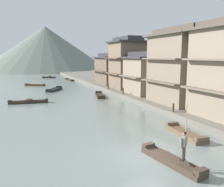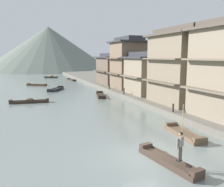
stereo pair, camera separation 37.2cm
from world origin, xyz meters
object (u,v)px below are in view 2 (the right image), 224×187
object	(u,v)px
boat_moored_second	(71,80)
boat_midriver_drifting	(56,89)
house_waterfront_narrow	(128,63)
boatman_person	(181,143)
boat_moored_third	(51,77)
house_waterfront_second	(179,67)
boat_foreground_poled	(168,161)
mooring_post_dock_mid	(124,91)
boat_midriver_upstream	(101,95)
boat_upstream_distant	(37,85)
house_waterfront_tall	(145,73)
boat_moored_nearest	(29,101)
mooring_post_dock_near	(173,108)
house_waterfront_far	(113,69)
mooring_post_dock_far	(109,86)
boat_moored_far	(184,134)

from	to	relation	value
boat_moored_second	boat_midriver_drifting	bearing A→B (deg)	-110.14
house_waterfront_narrow	boatman_person	bearing A→B (deg)	-109.48
boat_moored_third	house_waterfront_second	distance (m)	47.79
boat_foreground_poled	mooring_post_dock_mid	bearing A→B (deg)	72.77
boat_foreground_poled	boat_midriver_upstream	world-z (taller)	boat_foreground_poled
boat_midriver_upstream	house_waterfront_narrow	xyz separation A→B (m)	(6.10, 3.15, 4.75)
house_waterfront_second	boatman_person	bearing A→B (deg)	-126.14
boat_midriver_drifting	boat_upstream_distant	distance (m)	9.08
boat_upstream_distant	house_waterfront_tall	xyz separation A→B (m)	(14.21, -20.92, 3.46)
boat_moored_nearest	house_waterfront_narrow	size ratio (longest dim) A/B	0.58
boat_moored_second	boat_midriver_drifting	distance (m)	18.16
house_waterfront_narrow	mooring_post_dock_near	distance (m)	18.59
mooring_post_dock_near	house_waterfront_second	bearing A→B (deg)	48.30
boat_moored_third	boat_midriver_drifting	xyz separation A→B (m)	(-2.27, -26.68, -0.11)
boat_moored_nearest	house_waterfront_far	bearing A→B (deg)	36.09
boatman_person	boat_moored_second	xyz separation A→B (m)	(4.17, 50.05, -1.41)
boat_upstream_distant	boat_foreground_poled	bearing A→B (deg)	-83.47
house_waterfront_far	boat_upstream_distant	bearing A→B (deg)	153.53
boat_midriver_drifting	mooring_post_dock_near	xyz separation A→B (m)	(8.27, -23.70, 0.83)
boatman_person	mooring_post_dock_far	bearing A→B (deg)	77.26
house_waterfront_tall	house_waterfront_second	bearing A→B (deg)	-88.95
boat_moored_third	mooring_post_dock_near	xyz separation A→B (m)	(6.00, -50.38, 0.72)
boat_moored_third	boat_moored_nearest	bearing A→B (deg)	-100.81
house_waterfront_tall	house_waterfront_narrow	size ratio (longest dim) A/B	0.76
boatman_person	house_waterfront_narrow	distance (m)	29.01
boat_moored_nearest	house_waterfront_tall	distance (m)	16.73
boat_foreground_poled	boat_moored_second	xyz separation A→B (m)	(4.32, 49.22, -0.04)
boat_midriver_drifting	boat_foreground_poled	bearing A→B (deg)	-86.57
house_waterfront_second	mooring_post_dock_near	distance (m)	6.33
mooring_post_dock_mid	boat_midriver_upstream	bearing A→B (deg)	134.71
house_waterfront_far	mooring_post_dock_far	distance (m)	8.24
boatman_person	mooring_post_dock_far	size ratio (longest dim) A/B	3.21
boat_midriver_upstream	boat_upstream_distant	bearing A→B (deg)	115.27
boatman_person	house_waterfront_second	xyz separation A→B (m)	(9.52, 13.04, 3.36)
boat_midriver_drifting	boat_upstream_distant	xyz separation A→B (m)	(-2.74, 8.65, -0.03)
boat_midriver_upstream	house_waterfront_narrow	distance (m)	8.35
boat_moored_second	house_waterfront_tall	xyz separation A→B (m)	(5.21, -29.31, 3.48)
boat_moored_nearest	mooring_post_dock_near	world-z (taller)	mooring_post_dock_near
boat_foreground_poled	boat_moored_nearest	distance (m)	22.71
boat_moored_second	mooring_post_dock_near	bearing A→B (deg)	-87.16
boat_midriver_upstream	boat_upstream_distant	size ratio (longest dim) A/B	1.20
boat_foreground_poled	boat_moored_far	world-z (taller)	boat_foreground_poled
house_waterfront_narrow	mooring_post_dock_far	world-z (taller)	house_waterfront_narrow
boat_upstream_distant	house_waterfront_second	xyz separation A→B (m)	(14.35, -28.62, 4.75)
boat_midriver_drifting	boat_midriver_upstream	world-z (taller)	boat_midriver_drifting
boat_midriver_upstream	house_waterfront_second	xyz separation A→B (m)	(6.02, -10.97, 4.74)
boat_moored_third	boat_midriver_upstream	bearing A→B (deg)	-84.69
boat_moored_second	boat_moored_third	bearing A→B (deg)	112.45
boat_moored_nearest	house_waterfront_narrow	bearing A→B (deg)	15.70
boat_moored_nearest	boat_midriver_drifting	distance (m)	11.54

